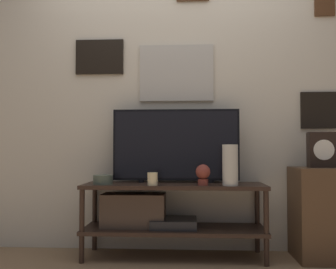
{
  "coord_description": "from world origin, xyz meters",
  "views": [
    {
      "loc": [
        0.14,
        -2.88,
        0.85
      ],
      "look_at": [
        -0.05,
        0.27,
        0.98
      ],
      "focal_mm": 42.0,
      "sensor_mm": 36.0,
      "label": 1
    }
  ],
  "objects_px": {
    "vase_wide_bowl": "(103,180)",
    "candle_jar": "(153,179)",
    "vase_tall_ceramic": "(230,165)",
    "television": "(176,145)",
    "mantel_clock": "(322,150)",
    "decorative_bust": "(203,174)"
  },
  "relations": [
    {
      "from": "vase_tall_ceramic",
      "to": "decorative_bust",
      "type": "bearing_deg",
      "value": 174.53
    },
    {
      "from": "vase_wide_bowl",
      "to": "mantel_clock",
      "type": "height_order",
      "value": "mantel_clock"
    },
    {
      "from": "television",
      "to": "candle_jar",
      "type": "relative_size",
      "value": 10.58
    },
    {
      "from": "vase_tall_ceramic",
      "to": "mantel_clock",
      "type": "xyz_separation_m",
      "value": [
        0.73,
        0.16,
        0.12
      ]
    },
    {
      "from": "candle_jar",
      "to": "decorative_bust",
      "type": "height_order",
      "value": "decorative_bust"
    },
    {
      "from": "television",
      "to": "vase_tall_ceramic",
      "type": "distance_m",
      "value": 0.51
    },
    {
      "from": "television",
      "to": "vase_wide_bowl",
      "type": "xyz_separation_m",
      "value": [
        -0.57,
        -0.18,
        -0.28
      ]
    },
    {
      "from": "television",
      "to": "vase_wide_bowl",
      "type": "height_order",
      "value": "television"
    },
    {
      "from": "vase_wide_bowl",
      "to": "mantel_clock",
      "type": "bearing_deg",
      "value": 3.31
    },
    {
      "from": "vase_wide_bowl",
      "to": "candle_jar",
      "type": "xyz_separation_m",
      "value": [
        0.4,
        -0.08,
        0.01
      ]
    },
    {
      "from": "decorative_bust",
      "to": "mantel_clock",
      "type": "height_order",
      "value": "mantel_clock"
    },
    {
      "from": "candle_jar",
      "to": "decorative_bust",
      "type": "relative_size",
      "value": 0.62
    },
    {
      "from": "vase_wide_bowl",
      "to": "vase_tall_ceramic",
      "type": "relative_size",
      "value": 0.5
    },
    {
      "from": "vase_wide_bowl",
      "to": "vase_tall_ceramic",
      "type": "height_order",
      "value": "vase_tall_ceramic"
    },
    {
      "from": "vase_wide_bowl",
      "to": "mantel_clock",
      "type": "relative_size",
      "value": 0.55
    },
    {
      "from": "vase_wide_bowl",
      "to": "decorative_bust",
      "type": "height_order",
      "value": "decorative_bust"
    },
    {
      "from": "television",
      "to": "vase_wide_bowl",
      "type": "bearing_deg",
      "value": -162.27
    },
    {
      "from": "vase_wide_bowl",
      "to": "decorative_bust",
      "type": "bearing_deg",
      "value": -3.32
    },
    {
      "from": "candle_jar",
      "to": "mantel_clock",
      "type": "xyz_separation_m",
      "value": [
        1.32,
        0.18,
        0.22
      ]
    },
    {
      "from": "vase_wide_bowl",
      "to": "mantel_clock",
      "type": "xyz_separation_m",
      "value": [
        1.72,
        0.1,
        0.23
      ]
    },
    {
      "from": "vase_wide_bowl",
      "to": "candle_jar",
      "type": "distance_m",
      "value": 0.41
    },
    {
      "from": "vase_tall_ceramic",
      "to": "vase_wide_bowl",
      "type": "bearing_deg",
      "value": 176.23
    }
  ]
}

